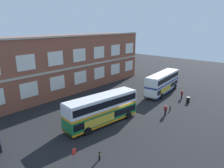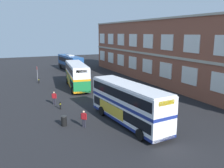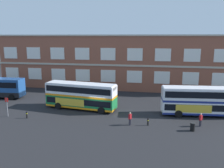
{
  "view_description": "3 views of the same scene",
  "coord_description": "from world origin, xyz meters",
  "px_view_note": "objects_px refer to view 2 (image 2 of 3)",
  "views": [
    {
      "loc": [
        -22.0,
        -17.12,
        13.28
      ],
      "look_at": [
        3.27,
        4.87,
        3.66
      ],
      "focal_mm": 33.29,
      "sensor_mm": 36.0,
      "label": 1
    },
    {
      "loc": [
        34.64,
        -9.47,
        9.06
      ],
      "look_at": [
        6.13,
        3.51,
        2.2
      ],
      "focal_mm": 37.73,
      "sensor_mm": 36.0,
      "label": 2
    },
    {
      "loc": [
        7.9,
        -32.06,
        11.1
      ],
      "look_at": [
        1.53,
        2.9,
        3.77
      ],
      "focal_mm": 37.24,
      "sensor_mm": 36.0,
      "label": 3
    }
  ],
  "objects_px": {
    "double_decker_middle": "(128,103)",
    "touring_coach": "(70,63)",
    "station_litter_bin": "(64,121)",
    "double_decker_near": "(77,75)",
    "safety_bollard_east": "(60,105)",
    "bus_stand_flag": "(37,72)",
    "safety_bollard_west": "(39,81)",
    "waiting_passenger": "(84,118)",
    "second_passenger": "(54,98)"
  },
  "relations": [
    {
      "from": "double_decker_middle",
      "to": "touring_coach",
      "type": "height_order",
      "value": "double_decker_middle"
    },
    {
      "from": "touring_coach",
      "to": "station_litter_bin",
      "type": "height_order",
      "value": "touring_coach"
    },
    {
      "from": "double_decker_middle",
      "to": "station_litter_bin",
      "type": "bearing_deg",
      "value": -108.02
    },
    {
      "from": "double_decker_near",
      "to": "safety_bollard_east",
      "type": "xyz_separation_m",
      "value": [
        10.44,
        -5.11,
        -1.66
      ]
    },
    {
      "from": "bus_stand_flag",
      "to": "station_litter_bin",
      "type": "bearing_deg",
      "value": -1.5
    },
    {
      "from": "double_decker_middle",
      "to": "bus_stand_flag",
      "type": "distance_m",
      "value": 27.36
    },
    {
      "from": "safety_bollard_west",
      "to": "safety_bollard_east",
      "type": "xyz_separation_m",
      "value": [
        16.52,
        0.31,
        0.0
      ]
    },
    {
      "from": "double_decker_middle",
      "to": "waiting_passenger",
      "type": "relative_size",
      "value": 6.58
    },
    {
      "from": "double_decker_middle",
      "to": "safety_bollard_east",
      "type": "relative_size",
      "value": 11.77
    },
    {
      "from": "waiting_passenger",
      "to": "bus_stand_flag",
      "type": "xyz_separation_m",
      "value": [
        -26.0,
        -1.03,
        0.7
      ]
    },
    {
      "from": "double_decker_middle",
      "to": "waiting_passenger",
      "type": "height_order",
      "value": "double_decker_middle"
    },
    {
      "from": "touring_coach",
      "to": "double_decker_middle",
      "type": "bearing_deg",
      "value": -5.44
    },
    {
      "from": "station_litter_bin",
      "to": "safety_bollard_east",
      "type": "bearing_deg",
      "value": 171.46
    },
    {
      "from": "touring_coach",
      "to": "bus_stand_flag",
      "type": "distance_m",
      "value": 12.83
    },
    {
      "from": "second_passenger",
      "to": "safety_bollard_west",
      "type": "height_order",
      "value": "second_passenger"
    },
    {
      "from": "waiting_passenger",
      "to": "bus_stand_flag",
      "type": "bearing_deg",
      "value": -177.73
    },
    {
      "from": "second_passenger",
      "to": "double_decker_near",
      "type": "bearing_deg",
      "value": 146.64
    },
    {
      "from": "double_decker_near",
      "to": "safety_bollard_east",
      "type": "distance_m",
      "value": 11.74
    },
    {
      "from": "double_decker_near",
      "to": "double_decker_middle",
      "type": "bearing_deg",
      "value": 0.67
    },
    {
      "from": "double_decker_near",
      "to": "touring_coach",
      "type": "distance_m",
      "value": 18.69
    },
    {
      "from": "double_decker_middle",
      "to": "safety_bollard_east",
      "type": "xyz_separation_m",
      "value": [
        -7.27,
        -5.32,
        -1.66
      ]
    },
    {
      "from": "waiting_passenger",
      "to": "station_litter_bin",
      "type": "xyz_separation_m",
      "value": [
        -1.19,
        -1.68,
        -0.41
      ]
    },
    {
      "from": "double_decker_middle",
      "to": "station_litter_bin",
      "type": "xyz_separation_m",
      "value": [
        -1.99,
        -6.11,
        -1.63
      ]
    },
    {
      "from": "touring_coach",
      "to": "safety_bollard_east",
      "type": "relative_size",
      "value": 12.77
    },
    {
      "from": "touring_coach",
      "to": "station_litter_bin",
      "type": "distance_m",
      "value": 35.4
    },
    {
      "from": "double_decker_middle",
      "to": "second_passenger",
      "type": "bearing_deg",
      "value": -149.54
    },
    {
      "from": "touring_coach",
      "to": "safety_bollard_east",
      "type": "bearing_deg",
      "value": -16.93
    },
    {
      "from": "touring_coach",
      "to": "second_passenger",
      "type": "bearing_deg",
      "value": -18.82
    },
    {
      "from": "bus_stand_flag",
      "to": "second_passenger",
      "type": "bearing_deg",
      "value": -0.46
    },
    {
      "from": "bus_stand_flag",
      "to": "safety_bollard_west",
      "type": "relative_size",
      "value": 2.84
    },
    {
      "from": "safety_bollard_west",
      "to": "bus_stand_flag",
      "type": "bearing_deg",
      "value": 176.92
    },
    {
      "from": "safety_bollard_east",
      "to": "station_litter_bin",
      "type": "bearing_deg",
      "value": -8.54
    },
    {
      "from": "touring_coach",
      "to": "bus_stand_flag",
      "type": "relative_size",
      "value": 4.49
    },
    {
      "from": "second_passenger",
      "to": "safety_bollard_east",
      "type": "height_order",
      "value": "second_passenger"
    },
    {
      "from": "waiting_passenger",
      "to": "safety_bollard_east",
      "type": "xyz_separation_m",
      "value": [
        -6.48,
        -0.89,
        -0.44
      ]
    },
    {
      "from": "double_decker_middle",
      "to": "bus_stand_flag",
      "type": "relative_size",
      "value": 4.14
    },
    {
      "from": "waiting_passenger",
      "to": "safety_bollard_east",
      "type": "relative_size",
      "value": 1.79
    },
    {
      "from": "station_litter_bin",
      "to": "double_decker_near",
      "type": "bearing_deg",
      "value": 159.42
    },
    {
      "from": "double_decker_near",
      "to": "safety_bollard_west",
      "type": "xyz_separation_m",
      "value": [
        -6.08,
        -5.42,
        -1.66
      ]
    },
    {
      "from": "double_decker_near",
      "to": "double_decker_middle",
      "type": "xyz_separation_m",
      "value": [
        17.72,
        0.21,
        0.0
      ]
    },
    {
      "from": "double_decker_near",
      "to": "double_decker_middle",
      "type": "relative_size",
      "value": 1.01
    },
    {
      "from": "double_decker_middle",
      "to": "touring_coach",
      "type": "distance_m",
      "value": 36.21
    },
    {
      "from": "touring_coach",
      "to": "safety_bollard_east",
      "type": "height_order",
      "value": "touring_coach"
    },
    {
      "from": "bus_stand_flag",
      "to": "safety_bollard_east",
      "type": "distance_m",
      "value": 19.56
    },
    {
      "from": "waiting_passenger",
      "to": "bus_stand_flag",
      "type": "distance_m",
      "value": 26.03
    },
    {
      "from": "double_decker_near",
      "to": "double_decker_middle",
      "type": "height_order",
      "value": "same"
    },
    {
      "from": "double_decker_near",
      "to": "double_decker_middle",
      "type": "distance_m",
      "value": 17.72
    },
    {
      "from": "touring_coach",
      "to": "safety_bollard_east",
      "type": "distance_m",
      "value": 30.11
    },
    {
      "from": "second_passenger",
      "to": "waiting_passenger",
      "type": "bearing_deg",
      "value": 7.62
    },
    {
      "from": "touring_coach",
      "to": "safety_bollard_west",
      "type": "height_order",
      "value": "touring_coach"
    }
  ]
}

